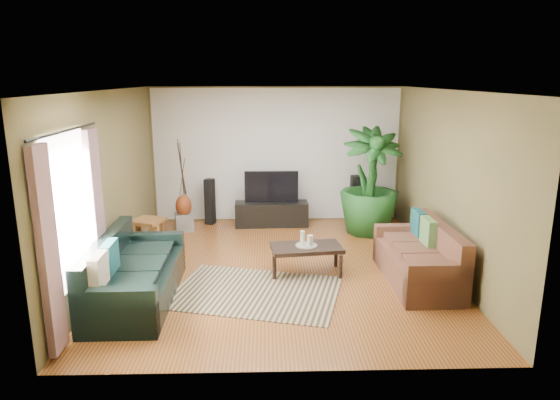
{
  "coord_description": "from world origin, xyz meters",
  "views": [
    {
      "loc": [
        -0.21,
        -7.2,
        2.88
      ],
      "look_at": [
        0.0,
        0.2,
        1.05
      ],
      "focal_mm": 32.0,
      "sensor_mm": 36.0,
      "label": 1
    }
  ],
  "objects_px": {
    "coffee_table": "(306,259)",
    "speaker_left": "(210,202)",
    "sofa_left": "(136,269)",
    "sofa_right": "(417,253)",
    "potted_plant": "(370,181)",
    "speaker_right": "(355,199)",
    "tv_stand": "(272,214)",
    "television": "(271,187)",
    "vase": "(184,206)",
    "side_table": "(149,233)",
    "pedestal": "(184,222)"
  },
  "relations": [
    {
      "from": "sofa_right",
      "to": "side_table",
      "type": "height_order",
      "value": "sofa_right"
    },
    {
      "from": "tv_stand",
      "to": "side_table",
      "type": "bearing_deg",
      "value": -151.46
    },
    {
      "from": "tv_stand",
      "to": "television",
      "type": "height_order",
      "value": "television"
    },
    {
      "from": "vase",
      "to": "side_table",
      "type": "bearing_deg",
      "value": -115.32
    },
    {
      "from": "television",
      "to": "vase",
      "type": "xyz_separation_m",
      "value": [
        -1.68,
        -0.29,
        -0.3
      ]
    },
    {
      "from": "tv_stand",
      "to": "coffee_table",
      "type": "bearing_deg",
      "value": -80.33
    },
    {
      "from": "coffee_table",
      "to": "pedestal",
      "type": "height_order",
      "value": "coffee_table"
    },
    {
      "from": "speaker_left",
      "to": "speaker_right",
      "type": "height_order",
      "value": "speaker_right"
    },
    {
      "from": "speaker_left",
      "to": "sofa_left",
      "type": "bearing_deg",
      "value": -80.18
    },
    {
      "from": "coffee_table",
      "to": "speaker_left",
      "type": "xyz_separation_m",
      "value": [
        -1.72,
        2.65,
        0.24
      ]
    },
    {
      "from": "vase",
      "to": "speaker_right",
      "type": "bearing_deg",
      "value": 7.34
    },
    {
      "from": "television",
      "to": "potted_plant",
      "type": "bearing_deg",
      "value": -16.36
    },
    {
      "from": "vase",
      "to": "speaker_left",
      "type": "bearing_deg",
      "value": 43.68
    },
    {
      "from": "side_table",
      "to": "pedestal",
      "type": "bearing_deg",
      "value": 64.68
    },
    {
      "from": "tv_stand",
      "to": "potted_plant",
      "type": "xyz_separation_m",
      "value": [
        1.83,
        -0.52,
        0.76
      ]
    },
    {
      "from": "speaker_right",
      "to": "pedestal",
      "type": "height_order",
      "value": "speaker_right"
    },
    {
      "from": "speaker_left",
      "to": "pedestal",
      "type": "distance_m",
      "value": 0.69
    },
    {
      "from": "sofa_left",
      "to": "speaker_right",
      "type": "xyz_separation_m",
      "value": [
        3.51,
        3.51,
        0.06
      ]
    },
    {
      "from": "sofa_left",
      "to": "coffee_table",
      "type": "bearing_deg",
      "value": -70.51
    },
    {
      "from": "coffee_table",
      "to": "tv_stand",
      "type": "distance_m",
      "value": 2.54
    },
    {
      "from": "television",
      "to": "potted_plant",
      "type": "relative_size",
      "value": 0.53
    },
    {
      "from": "tv_stand",
      "to": "speaker_left",
      "type": "bearing_deg",
      "value": 170.93
    },
    {
      "from": "potted_plant",
      "to": "pedestal",
      "type": "relative_size",
      "value": 5.95
    },
    {
      "from": "tv_stand",
      "to": "vase",
      "type": "bearing_deg",
      "value": -172.38
    },
    {
      "from": "tv_stand",
      "to": "television",
      "type": "bearing_deg",
      "value": 88.5
    },
    {
      "from": "television",
      "to": "pedestal",
      "type": "relative_size",
      "value": 3.15
    },
    {
      "from": "coffee_table",
      "to": "pedestal",
      "type": "bearing_deg",
      "value": 127.13
    },
    {
      "from": "sofa_left",
      "to": "television",
      "type": "distance_m",
      "value": 3.84
    },
    {
      "from": "television",
      "to": "speaker_right",
      "type": "relative_size",
      "value": 1.09
    },
    {
      "from": "television",
      "to": "pedestal",
      "type": "height_order",
      "value": "television"
    },
    {
      "from": "speaker_right",
      "to": "vase",
      "type": "bearing_deg",
      "value": -178.24
    },
    {
      "from": "coffee_table",
      "to": "vase",
      "type": "relative_size",
      "value": 2.45
    },
    {
      "from": "pedestal",
      "to": "vase",
      "type": "xyz_separation_m",
      "value": [
        0.0,
        0.0,
        0.32
      ]
    },
    {
      "from": "sofa_left",
      "to": "speaker_left",
      "type": "distance_m",
      "value": 3.56
    },
    {
      "from": "pedestal",
      "to": "vase",
      "type": "relative_size",
      "value": 0.78
    },
    {
      "from": "sofa_left",
      "to": "potted_plant",
      "type": "distance_m",
      "value": 4.65
    },
    {
      "from": "pedestal",
      "to": "side_table",
      "type": "bearing_deg",
      "value": -115.32
    },
    {
      "from": "coffee_table",
      "to": "speaker_left",
      "type": "relative_size",
      "value": 1.14
    },
    {
      "from": "television",
      "to": "speaker_right",
      "type": "xyz_separation_m",
      "value": [
        1.69,
        0.14,
        -0.3
      ]
    },
    {
      "from": "sofa_left",
      "to": "tv_stand",
      "type": "bearing_deg",
      "value": -29.34
    },
    {
      "from": "sofa_left",
      "to": "sofa_right",
      "type": "bearing_deg",
      "value": -83.53
    },
    {
      "from": "potted_plant",
      "to": "pedestal",
      "type": "height_order",
      "value": "potted_plant"
    },
    {
      "from": "sofa_right",
      "to": "potted_plant",
      "type": "distance_m",
      "value": 2.42
    },
    {
      "from": "tv_stand",
      "to": "pedestal",
      "type": "xyz_separation_m",
      "value": [
        -1.68,
        -0.27,
        -0.07
      ]
    },
    {
      "from": "vase",
      "to": "pedestal",
      "type": "bearing_deg",
      "value": 0.0
    },
    {
      "from": "tv_stand",
      "to": "vase",
      "type": "xyz_separation_m",
      "value": [
        -1.68,
        -0.27,
        0.25
      ]
    },
    {
      "from": "tv_stand",
      "to": "speaker_right",
      "type": "relative_size",
      "value": 1.48
    },
    {
      "from": "television",
      "to": "potted_plant",
      "type": "distance_m",
      "value": 1.92
    },
    {
      "from": "sofa_right",
      "to": "speaker_right",
      "type": "relative_size",
      "value": 1.92
    },
    {
      "from": "speaker_left",
      "to": "potted_plant",
      "type": "xyz_separation_m",
      "value": [
        3.06,
        -0.68,
        0.54
      ]
    }
  ]
}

